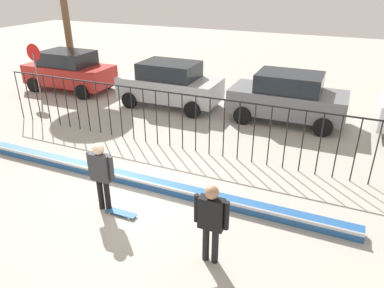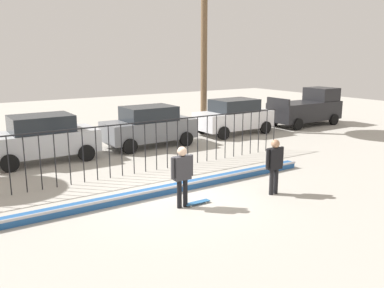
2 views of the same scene
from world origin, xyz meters
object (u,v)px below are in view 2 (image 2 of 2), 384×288
Objects in this scene: skateboarder at (182,171)px; pickup_truck at (307,108)px; camera_operator at (275,162)px; parked_car_white at (234,116)px; parked_car_silver at (42,138)px; parked_car_gray at (149,126)px; skateboard at (197,202)px.

skateboarder is 15.81m from pickup_truck.
parked_car_white reaches higher than camera_operator.
parked_car_silver is 15.84m from pickup_truck.
parked_car_white is at bearing 4.09° from parked_car_silver.
parked_car_gray reaches higher than camera_operator.
skateboard is at bearing -149.64° from pickup_truck.
skateboarder is 7.76m from parked_car_silver.
camera_operator is 0.41× the size of parked_car_gray.
skateboarder is 2.22× the size of skateboard.
camera_operator is 9.51m from parked_car_silver.
camera_operator is 9.97m from parked_car_white.
skateboarder is at bearing -107.69° from parked_car_gray.
pickup_truck reaches higher than parked_car_silver.
skateboarder is 3.04m from camera_operator.
parked_car_silver is 10.25m from parked_car_white.
camera_operator is at bearing -86.42° from parked_car_gray.
parked_car_white is (8.27, 7.84, -0.09)m from skateboarder.
pickup_truck is (13.86, 7.61, -0.03)m from skateboarder.
pickup_truck is at bearing -105.63° from camera_operator.
parked_car_white is at bearing 178.20° from pickup_truck.
parked_car_white reaches higher than skateboard.
parked_car_gray and parked_car_white have the same top height.
skateboard is at bearing 17.60° from skateboarder.
parked_car_silver is (-4.96, 8.11, -0.08)m from camera_operator.
pickup_truck is at bearing 0.04° from parked_car_white.
parked_car_gray is 0.91× the size of pickup_truck.
skateboarder is at bearing -173.21° from skateboard.
pickup_truck is at bearing 52.44° from skateboarder.
skateboarder is 1.02× the size of camera_operator.
skateboarder is 11.39m from parked_car_white.
parked_car_white is (5.29, 8.46, -0.08)m from camera_operator.
skateboarder is 8.20m from parked_car_gray.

